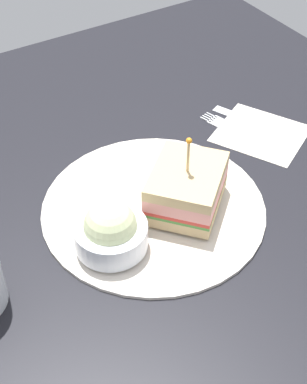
{
  "coord_description": "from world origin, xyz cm",
  "views": [
    {
      "loc": [
        26.02,
        41.99,
        48.75
      ],
      "look_at": [
        0.0,
        0.0,
        2.87
      ],
      "focal_mm": 53.52,
      "sensor_mm": 36.0,
      "label": 1
    }
  ],
  "objects_px": {
    "plate": "(154,207)",
    "knife": "(247,119)",
    "fork": "(231,128)",
    "coleslaw_bowl": "(111,231)",
    "sandwich_half_center": "(186,188)",
    "napkin": "(261,133)"
  },
  "relations": [
    {
      "from": "plate",
      "to": "sandwich_half_center",
      "type": "relative_size",
      "value": 2.15
    },
    {
      "from": "plate",
      "to": "fork",
      "type": "bearing_deg",
      "value": -155.66
    },
    {
      "from": "sandwich_half_center",
      "to": "coleslaw_bowl",
      "type": "bearing_deg",
      "value": 5.31
    },
    {
      "from": "knife",
      "to": "plate",
      "type": "bearing_deg",
      "value": 21.97
    },
    {
      "from": "napkin",
      "to": "fork",
      "type": "bearing_deg",
      "value": -48.58
    },
    {
      "from": "fork",
      "to": "knife",
      "type": "xyz_separation_m",
      "value": [
        -0.03,
        -0.0,
        0.0
      ]
    },
    {
      "from": "plate",
      "to": "fork",
      "type": "relative_size",
      "value": 2.16
    },
    {
      "from": "plate",
      "to": "fork",
      "type": "xyz_separation_m",
      "value": [
        -0.18,
        -0.08,
        -0.0
      ]
    },
    {
      "from": "sandwich_half_center",
      "to": "fork",
      "type": "height_order",
      "value": "sandwich_half_center"
    },
    {
      "from": "napkin",
      "to": "plate",
      "type": "bearing_deg",
      "value": 13.23
    },
    {
      "from": "fork",
      "to": "plate",
      "type": "bearing_deg",
      "value": 24.34
    },
    {
      "from": "plate",
      "to": "knife",
      "type": "distance_m",
      "value": 0.23
    },
    {
      "from": "plate",
      "to": "knife",
      "type": "bearing_deg",
      "value": -158.03
    },
    {
      "from": "napkin",
      "to": "fork",
      "type": "relative_size",
      "value": 0.94
    },
    {
      "from": "fork",
      "to": "napkin",
      "type": "bearing_deg",
      "value": 131.42
    },
    {
      "from": "coleslaw_bowl",
      "to": "fork",
      "type": "height_order",
      "value": "coleslaw_bowl"
    },
    {
      "from": "plate",
      "to": "coleslaw_bowl",
      "type": "distance_m",
      "value": 0.08
    },
    {
      "from": "plate",
      "to": "coleslaw_bowl",
      "type": "relative_size",
      "value": 3.29
    },
    {
      "from": "sandwich_half_center",
      "to": "fork",
      "type": "xyz_separation_m",
      "value": [
        -0.15,
        -0.1,
        -0.03
      ]
    },
    {
      "from": "knife",
      "to": "napkin",
      "type": "bearing_deg",
      "value": 84.51
    },
    {
      "from": "coleslaw_bowl",
      "to": "fork",
      "type": "distance_m",
      "value": 0.28
    },
    {
      "from": "fork",
      "to": "knife",
      "type": "distance_m",
      "value": 0.03
    }
  ]
}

